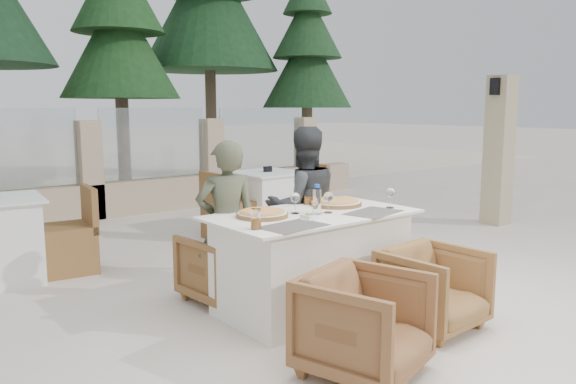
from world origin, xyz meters
TOP-DOWN VIEW (x-y plane):
  - ground at (0.00, 0.00)m, footprint 80.00×80.00m
  - perimeter_wall_far at (0.00, 4.80)m, footprint 10.00×0.34m
  - lantern_pillar at (4.20, 1.00)m, footprint 0.34×0.34m
  - pine_centre at (1.50, 7.20)m, footprint 2.20×2.20m
  - pine_mid_right at (3.80, 7.80)m, footprint 2.99×2.99m
  - pine_far_right at (5.50, 6.50)m, footprint 1.98×1.98m
  - dining_table at (0.07, 0.09)m, footprint 1.60×0.90m
  - placemat_near_left at (-0.35, -0.20)m, footprint 0.48×0.34m
  - placemat_near_right at (0.46, -0.19)m, footprint 0.50×0.39m
  - pizza_left at (-0.32, 0.20)m, footprint 0.46×0.46m
  - pizza_right at (0.45, 0.22)m, footprint 0.53×0.53m
  - water_bottle at (0.08, 0.04)m, footprint 0.08×0.08m
  - wine_glass_centre at (-0.05, 0.15)m, footprint 0.08×0.08m
  - wine_glass_near at (0.18, 0.02)m, footprint 0.08×0.08m
  - wine_glass_corner at (0.72, -0.13)m, footprint 0.08×0.08m
  - beer_glass_left at (-0.60, -0.11)m, footprint 0.08×0.08m
  - beer_glass_right at (0.30, 0.41)m, footprint 0.07×0.07m
  - olive_dish at (-0.11, -0.09)m, footprint 0.14×0.14m
  - armchair_far_left at (-0.35, 0.69)m, footprint 0.66×0.68m
  - armchair_far_right at (0.39, 0.79)m, footprint 0.74×0.75m
  - armchair_near_left at (-0.41, -0.94)m, footprint 0.82×0.84m
  - armchair_near_right at (0.50, -0.75)m, footprint 0.65×0.67m
  - diner_left at (-0.42, 0.54)m, footprint 0.56×0.45m
  - diner_right at (0.41, 0.60)m, footprint 0.82×0.73m
  - bg_table_b at (1.48, 2.57)m, footprint 1.65×0.85m

SIDE VIEW (x-z plane):
  - ground at x=0.00m, z-range 0.00..0.00m
  - armchair_far_right at x=0.39m, z-range 0.00..0.54m
  - armchair_far_left at x=-0.35m, z-range 0.00..0.57m
  - armchair_near_right at x=0.50m, z-range 0.00..0.59m
  - armchair_near_left at x=-0.41m, z-range 0.00..0.62m
  - dining_table at x=0.07m, z-range 0.00..0.77m
  - bg_table_b at x=1.48m, z-range 0.00..0.77m
  - diner_left at x=-0.42m, z-range 0.00..1.33m
  - diner_right at x=0.41m, z-range 0.00..1.42m
  - placemat_near_left at x=-0.35m, z-range 0.77..0.77m
  - placemat_near_right at x=0.46m, z-range 0.77..0.77m
  - olive_dish at x=-0.11m, z-range 0.77..0.81m
  - pizza_left at x=-0.32m, z-range 0.77..0.82m
  - pizza_right at x=0.45m, z-range 0.77..0.83m
  - perimeter_wall_far at x=0.00m, z-range 0.00..1.60m
  - beer_glass_right at x=0.30m, z-range 0.77..0.90m
  - beer_glass_left at x=-0.60m, z-range 0.77..0.91m
  - wine_glass_centre at x=-0.05m, z-range 0.77..0.95m
  - wine_glass_near at x=0.18m, z-range 0.77..0.95m
  - wine_glass_corner at x=0.72m, z-range 0.77..0.95m
  - water_bottle at x=0.08m, z-range 0.77..1.00m
  - lantern_pillar at x=4.20m, z-range 0.00..2.00m
  - pine_far_right at x=5.50m, z-range 0.00..4.50m
  - pine_centre at x=1.50m, z-range 0.00..5.00m
  - pine_mid_right at x=3.80m, z-range 0.00..6.80m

